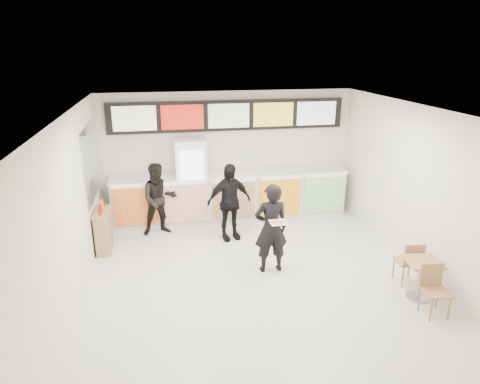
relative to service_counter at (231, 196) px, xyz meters
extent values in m
plane|color=beige|center=(0.00, -3.09, -0.57)|extent=(7.00, 7.00, 0.00)
plane|color=white|center=(0.00, -3.09, 2.43)|extent=(7.00, 7.00, 0.00)
plane|color=silver|center=(0.00, 0.41, 0.93)|extent=(6.00, 0.00, 6.00)
plane|color=silver|center=(-3.00, -3.09, 0.93)|extent=(0.00, 7.00, 7.00)
plane|color=silver|center=(3.00, -3.09, 0.93)|extent=(0.00, 7.00, 7.00)
cube|color=silver|center=(0.00, 0.01, -0.02)|extent=(5.50, 0.70, 1.10)
cube|color=silver|center=(0.00, 0.01, 0.55)|extent=(5.56, 0.76, 0.04)
cube|color=red|center=(-2.20, -0.37, 0.03)|extent=(0.99, 0.02, 0.90)
cube|color=#ED34A2|center=(-1.10, -0.37, 0.03)|extent=(0.99, 0.02, 0.90)
cube|color=brown|center=(0.00, -0.37, 0.03)|extent=(0.99, 0.02, 0.90)
cube|color=gold|center=(1.10, -0.37, 0.03)|extent=(0.99, 0.02, 0.90)
cube|color=green|center=(2.20, -0.37, 0.03)|extent=(0.99, 0.02, 0.90)
cube|color=black|center=(0.00, 0.33, 1.88)|extent=(5.50, 0.12, 0.70)
cube|color=white|center=(-2.12, 0.26, 1.88)|extent=(0.95, 0.02, 0.55)
cube|color=red|center=(-1.06, 0.26, 1.88)|extent=(0.95, 0.02, 0.55)
cube|color=silver|center=(0.00, 0.26, 1.88)|extent=(0.95, 0.02, 0.55)
cube|color=yellow|center=(1.06, 0.26, 1.88)|extent=(0.95, 0.02, 0.55)
cube|color=white|center=(2.12, 0.26, 1.88)|extent=(0.95, 0.02, 0.55)
cube|color=white|center=(-0.93, 0.03, 0.43)|extent=(0.70, 0.65, 2.00)
cube|color=white|center=(-0.93, -0.31, 0.48)|extent=(0.54, 0.02, 1.50)
cylinder|color=green|center=(-1.14, -0.27, -0.12)|extent=(0.07, 0.07, 0.22)
cylinder|color=orange|center=(-1.00, -0.27, -0.12)|extent=(0.07, 0.07, 0.22)
cylinder|color=red|center=(-0.86, -0.27, -0.12)|extent=(0.07, 0.07, 0.22)
cylinder|color=#1750B2|center=(-0.72, -0.27, -0.12)|extent=(0.07, 0.07, 0.22)
cylinder|color=orange|center=(-1.14, -0.27, 0.26)|extent=(0.07, 0.07, 0.22)
cylinder|color=red|center=(-1.00, -0.27, 0.26)|extent=(0.07, 0.07, 0.22)
cylinder|color=#1750B2|center=(-0.86, -0.27, 0.26)|extent=(0.07, 0.07, 0.22)
cylinder|color=green|center=(-0.72, -0.27, 0.26)|extent=(0.07, 0.07, 0.22)
cylinder|color=red|center=(-1.14, -0.27, 0.64)|extent=(0.07, 0.07, 0.22)
cylinder|color=#1750B2|center=(-1.00, -0.27, 0.64)|extent=(0.07, 0.07, 0.22)
cylinder|color=green|center=(-0.86, -0.27, 0.64)|extent=(0.07, 0.07, 0.22)
cylinder|color=orange|center=(-0.72, -0.27, 0.64)|extent=(0.07, 0.07, 0.22)
cylinder|color=#1750B2|center=(-1.14, -0.27, 1.02)|extent=(0.07, 0.07, 0.22)
cylinder|color=green|center=(-1.00, -0.27, 1.02)|extent=(0.07, 0.07, 0.22)
cylinder|color=orange|center=(-0.86, -0.27, 1.02)|extent=(0.07, 0.07, 0.22)
cylinder|color=red|center=(-0.72, -0.27, 1.02)|extent=(0.07, 0.07, 0.22)
cube|color=#B2B7BF|center=(-2.99, -0.64, 1.18)|extent=(0.01, 2.00, 1.50)
imported|color=black|center=(0.30, -2.60, 0.27)|extent=(0.62, 0.41, 1.69)
imported|color=black|center=(-1.69, -0.54, 0.23)|extent=(0.86, 0.72, 1.61)
imported|color=black|center=(-0.23, -1.09, 0.27)|extent=(1.05, 0.63, 1.68)
cube|color=beige|center=(0.30, -3.05, 0.58)|extent=(0.28, 0.28, 0.01)
cone|color=#CC7233|center=(0.30, -3.05, 0.59)|extent=(0.36, 0.36, 0.02)
cube|color=#AE824F|center=(2.50, -3.95, 0.09)|extent=(0.60, 0.60, 0.04)
cylinder|color=gray|center=(2.50, -3.95, -0.25)|extent=(0.07, 0.07, 0.65)
cylinder|color=gray|center=(2.50, -3.95, -0.56)|extent=(0.40, 0.40, 0.03)
cube|color=#AE824F|center=(2.44, -4.45, -0.17)|extent=(0.42, 0.42, 0.04)
cube|color=#AE824F|center=(2.44, -4.27, 0.04)|extent=(0.36, 0.07, 0.38)
cube|color=#AE824F|center=(2.56, -3.46, -0.17)|extent=(0.42, 0.42, 0.04)
cube|color=#AE824F|center=(2.56, -3.63, 0.04)|extent=(0.36, 0.07, 0.38)
cube|color=#AE824F|center=(-2.82, -1.18, -0.17)|extent=(0.27, 0.72, 0.81)
cube|color=#AE824F|center=(-2.82, -1.18, 0.26)|extent=(0.31, 0.76, 0.04)
cylinder|color=red|center=(-2.82, -1.38, 0.36)|extent=(0.05, 0.05, 0.16)
cylinder|color=red|center=(-2.82, -1.22, 0.36)|extent=(0.05, 0.05, 0.16)
cylinder|color=yellow|center=(-2.82, -1.07, 0.36)|extent=(0.05, 0.05, 0.16)
cylinder|color=brown|center=(-2.82, -0.92, 0.36)|extent=(0.05, 0.05, 0.16)
camera|label=1|loc=(-1.56, -9.49, 3.42)|focal=32.00mm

